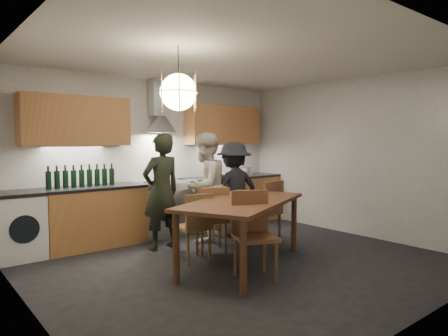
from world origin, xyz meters
TOP-DOWN VIEW (x-y plane):
  - ground at (0.00, 0.00)m, footprint 5.00×5.00m
  - room_shell at (0.00, 0.00)m, footprint 5.02×4.52m
  - counter_run at (0.02, 1.95)m, footprint 5.00×0.62m
  - range_stove at (0.00, 1.94)m, footprint 0.90×0.60m
  - wall_fixtures at (0.00, 2.07)m, footprint 4.30×0.54m
  - pendant_lamp at (-1.00, -0.10)m, footprint 0.43×0.43m
  - dining_table at (-0.08, -0.11)m, footprint 2.20×1.72m
  - chair_back_left at (-0.43, 0.40)m, footprint 0.43×0.43m
  - chair_back_mid at (-0.03, 0.56)m, footprint 0.55×0.55m
  - chair_back_right at (0.96, 0.46)m, footprint 0.47×0.47m
  - chair_front at (-0.26, -0.50)m, footprint 0.59×0.59m
  - person_left at (-0.47, 1.20)m, footprint 0.64×0.45m
  - person_mid at (0.30, 1.19)m, footprint 1.00×0.90m
  - person_right at (0.84, 1.13)m, footprint 1.07×0.70m
  - mixing_bowl at (1.06, 1.86)m, footprint 0.35×0.35m
  - stock_pot at (1.90, 1.97)m, footprint 0.24×0.24m
  - wine_bottles at (-1.35, 1.96)m, footprint 0.99×0.08m

SIDE VIEW (x-z plane):
  - ground at x=0.00m, z-range 0.00..0.00m
  - range_stove at x=0.00m, z-range -0.02..0.90m
  - counter_run at x=0.02m, z-range 0.00..0.90m
  - chair_back_left at x=-0.43m, z-range 0.07..0.96m
  - chair_back_mid at x=-0.03m, z-range 0.07..1.00m
  - chair_back_right at x=0.96m, z-range 0.07..1.03m
  - chair_front at x=-0.26m, z-range 0.07..1.07m
  - dining_table at x=-0.08m, z-range 0.32..1.15m
  - person_right at x=0.84m, z-range 0.00..1.55m
  - person_left at x=-0.47m, z-range 0.00..1.68m
  - person_mid at x=0.30m, z-range 0.00..1.70m
  - mixing_bowl at x=1.06m, z-range 0.90..0.98m
  - stock_pot at x=1.90m, z-range 0.90..1.03m
  - wine_bottles at x=-1.35m, z-range 0.90..1.22m
  - room_shell at x=0.00m, z-range 0.40..3.01m
  - wall_fixtures at x=0.00m, z-range 1.32..2.42m
  - pendant_lamp at x=-1.00m, z-range 1.75..2.45m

